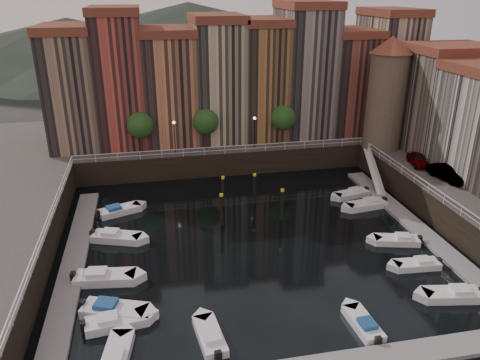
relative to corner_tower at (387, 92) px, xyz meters
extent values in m
plane|color=black|center=(-20.00, -14.50, -10.19)|extent=(200.00, 200.00, 0.00)
cube|color=black|center=(-20.00, 11.50, -8.69)|extent=(80.00, 20.00, 3.00)
cube|color=gray|center=(-36.20, -15.50, -10.02)|extent=(2.00, 28.00, 0.35)
cube|color=gray|center=(-3.80, -15.50, -10.02)|extent=(2.00, 28.00, 0.35)
cone|color=#2D382D|center=(-50.00, 95.50, -3.19)|extent=(80.00, 80.00, 14.00)
cone|color=#2D382D|center=(-15.00, 95.50, -1.19)|extent=(100.00, 100.00, 18.00)
cone|color=#2D382D|center=(20.00, 95.50, -4.19)|extent=(70.00, 70.00, 12.00)
cube|color=#92745D|center=(-38.00, 9.00, -0.19)|extent=(6.00, 10.00, 14.00)
cube|color=brown|center=(-38.00, 9.00, 7.31)|extent=(6.30, 10.30, 1.00)
cube|color=#B64539|center=(-32.10, 9.00, 0.81)|extent=(5.80, 10.00, 16.00)
cube|color=brown|center=(-32.10, 9.00, 9.31)|extent=(6.10, 10.30, 1.00)
cube|color=#C67951|center=(-25.95, 9.00, -0.44)|extent=(6.50, 10.00, 13.50)
cube|color=brown|center=(-25.95, 9.00, 6.81)|extent=(6.80, 10.30, 1.00)
cube|color=#C4B28B|center=(-19.60, 9.00, 0.31)|extent=(6.20, 10.00, 15.00)
cube|color=brown|center=(-19.60, 9.00, 8.31)|extent=(6.50, 10.30, 1.00)
cube|color=#9D6C39|center=(-13.70, 9.00, 0.06)|extent=(5.60, 10.00, 14.50)
cube|color=brown|center=(-13.70, 9.00, 7.81)|extent=(5.90, 10.30, 1.00)
cube|color=gray|center=(-7.70, 9.00, 1.06)|extent=(6.40, 10.00, 16.50)
cube|color=brown|center=(-7.70, 9.00, 9.81)|extent=(6.70, 10.30, 1.00)
cube|color=brown|center=(-1.50, 9.00, -0.69)|extent=(6.00, 10.00, 13.00)
cube|color=brown|center=(-1.50, 9.00, 6.31)|extent=(6.30, 10.30, 1.00)
cube|color=tan|center=(4.45, 9.00, 0.56)|extent=(5.90, 10.00, 15.50)
cube|color=brown|center=(4.45, 9.00, 8.81)|extent=(6.20, 10.30, 1.00)
cube|color=#7D6F5E|center=(6.50, -2.50, -1.19)|extent=(9.00, 8.00, 12.00)
cube|color=brown|center=(6.50, -2.50, 5.31)|extent=(9.30, 8.30, 1.00)
cylinder|color=#6B5B4C|center=(0.00, 0.00, -1.19)|extent=(4.60, 4.60, 12.00)
cone|color=brown|center=(0.00, 0.00, 5.61)|extent=(5.20, 5.20, 2.00)
cylinder|color=black|center=(-30.00, 3.70, -5.99)|extent=(0.30, 0.30, 2.40)
sphere|color=#1E4719|center=(-30.00, 3.70, -3.59)|extent=(3.20, 3.20, 3.20)
cylinder|color=black|center=(-22.00, 3.70, -5.99)|extent=(0.30, 0.30, 2.40)
sphere|color=#1E4719|center=(-22.00, 3.70, -3.59)|extent=(3.20, 3.20, 3.20)
cylinder|color=black|center=(-12.00, 3.70, -5.99)|extent=(0.30, 0.30, 2.40)
sphere|color=#1E4719|center=(-12.00, 3.70, -3.59)|extent=(3.20, 3.20, 3.20)
cylinder|color=black|center=(-26.00, 2.70, -5.19)|extent=(0.12, 0.12, 4.00)
sphere|color=#FFD88C|center=(-26.00, 2.70, -3.19)|extent=(0.36, 0.36, 0.36)
cylinder|color=black|center=(-16.00, 2.70, -5.19)|extent=(0.12, 0.12, 4.00)
sphere|color=#FFD88C|center=(-16.00, 2.70, -3.19)|extent=(0.36, 0.36, 0.36)
cube|color=white|center=(-20.00, 1.50, -6.24)|extent=(36.00, 0.08, 0.08)
cube|color=white|center=(-20.00, 1.50, -6.69)|extent=(36.00, 0.06, 0.06)
cube|color=white|center=(-2.00, -15.50, -6.24)|extent=(0.08, 34.00, 0.08)
cube|color=white|center=(-2.00, -15.50, -6.69)|extent=(0.06, 34.00, 0.06)
cube|color=white|center=(-38.00, -15.50, -6.24)|extent=(0.08, 34.00, 0.08)
cube|color=white|center=(-38.00, -15.50, -6.69)|extent=(0.06, 34.00, 0.06)
cube|color=white|center=(-2.90, -4.50, -8.44)|extent=(2.78, 8.26, 2.81)
cube|color=white|center=(-2.90, -4.50, -7.94)|extent=(1.93, 8.32, 3.65)
cylinder|color=black|center=(-22.54, -11.42, -8.69)|extent=(0.32, 0.32, 3.60)
cylinder|color=yellow|center=(-22.54, -11.42, -6.84)|extent=(0.36, 0.36, 0.25)
cylinder|color=black|center=(-21.66, -7.02, -8.69)|extent=(0.32, 0.32, 3.60)
cylinder|color=yellow|center=(-21.66, -7.02, -6.84)|extent=(0.36, 0.36, 0.25)
cylinder|color=black|center=(-16.38, -11.49, -8.69)|extent=(0.32, 0.32, 3.60)
cylinder|color=yellow|center=(-16.38, -11.49, -6.84)|extent=(0.36, 0.36, 0.25)
cylinder|color=black|center=(-18.17, -6.91, -8.69)|extent=(0.32, 0.32, 3.60)
cylinder|color=yellow|center=(-18.17, -6.91, -6.84)|extent=(0.36, 0.36, 0.25)
cube|color=white|center=(-32.21, -24.75, -9.90)|extent=(4.45, 2.11, 0.73)
cube|color=white|center=(-32.79, -24.81, -9.46)|extent=(1.48, 1.31, 0.49)
cube|color=black|center=(-34.44, -24.99, -9.66)|extent=(0.39, 0.52, 0.68)
cube|color=white|center=(-32.39, -23.52, -9.87)|extent=(5.09, 3.36, 0.81)
cube|color=navy|center=(-33.00, -23.29, -9.39)|extent=(1.86, 1.74, 0.54)
cube|color=black|center=(-34.72, -22.66, -9.60)|extent=(0.54, 0.64, 0.75)
cube|color=white|center=(-33.33, -19.10, -9.87)|extent=(5.01, 2.46, 0.82)
cube|color=white|center=(-33.98, -19.01, -9.37)|extent=(1.69, 1.50, 0.55)
cube|color=black|center=(-35.83, -18.77, -9.59)|extent=(0.45, 0.59, 0.77)
cube|color=white|center=(-32.71, -12.46, -9.88)|extent=(4.90, 3.20, 0.78)
cube|color=white|center=(-33.30, -12.25, -9.41)|extent=(1.79, 1.66, 0.52)
cube|color=black|center=(-34.96, -11.65, -9.62)|extent=(0.52, 0.61, 0.73)
cube|color=white|center=(-32.66, -6.61, -9.90)|extent=(4.64, 3.11, 0.74)
cube|color=navy|center=(-33.21, -6.82, -9.46)|extent=(1.71, 1.60, 0.49)
cube|color=black|center=(-34.77, -7.42, -9.65)|extent=(0.50, 0.58, 0.69)
cube|color=white|center=(-7.21, -26.61, -9.90)|extent=(4.57, 2.39, 0.74)
cube|color=white|center=(-6.62, -26.71, -9.45)|extent=(1.56, 1.40, 0.49)
cube|color=white|center=(-7.56, -22.20, -9.93)|extent=(3.95, 1.77, 0.66)
cube|color=white|center=(-7.04, -22.24, -9.54)|extent=(1.30, 1.14, 0.44)
cube|color=black|center=(-5.55, -22.35, -9.71)|extent=(0.34, 0.46, 0.61)
cube|color=white|center=(-7.17, -18.07, -9.92)|extent=(4.31, 2.54, 0.69)
cube|color=white|center=(-6.63, -18.21, -9.50)|extent=(1.52, 1.39, 0.46)
cube|color=black|center=(-5.12, -18.61, -9.69)|extent=(0.43, 0.53, 0.64)
cube|color=white|center=(-6.63, -10.49, -9.89)|extent=(4.58, 2.23, 0.75)
cube|color=white|center=(-6.03, -10.42, -9.44)|extent=(1.54, 1.36, 0.50)
cube|color=black|center=(-4.34, -10.21, -9.64)|extent=(0.41, 0.54, 0.70)
cube|color=white|center=(-6.97, -7.44, -9.92)|extent=(4.27, 2.38, 0.69)
cube|color=white|center=(-6.43, -7.32, -9.51)|extent=(1.49, 1.35, 0.46)
cube|color=black|center=(-4.91, -6.99, -9.69)|extent=(0.41, 0.52, 0.64)
cube|color=white|center=(-32.08, -28.02, -9.91)|extent=(2.28, 4.38, 0.71)
cube|color=white|center=(-32.17, -28.58, -9.48)|extent=(1.34, 1.50, 0.47)
cube|color=white|center=(-25.99, -27.46, -9.92)|extent=(2.02, 4.20, 0.69)
cube|color=white|center=(-25.93, -28.00, -9.50)|extent=(1.24, 1.41, 0.46)
cube|color=black|center=(-25.74, -29.56, -9.69)|extent=(0.49, 0.37, 0.64)
cube|color=white|center=(-15.28, -28.29, -9.93)|extent=(1.71, 3.93, 0.66)
cube|color=navy|center=(-15.24, -28.81, -9.54)|extent=(1.12, 1.28, 0.44)
cube|color=black|center=(-15.16, -30.30, -9.71)|extent=(0.45, 0.33, 0.61)
imported|color=gray|center=(1.06, -7.01, -6.51)|extent=(2.31, 4.22, 1.36)
imported|color=gray|center=(1.74, -11.76, -6.42)|extent=(2.48, 4.93, 1.55)
camera|label=1|loc=(-28.93, -52.48, 11.94)|focal=35.00mm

